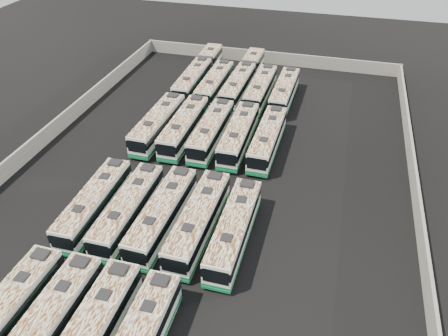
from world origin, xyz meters
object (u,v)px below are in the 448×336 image
(bus_midback_left, at_px, (184,127))
(bus_back_far_right, at_px, (284,92))
(bus_front_far_left, at_px, (4,317))
(bus_back_center, at_px, (243,78))
(bus_front_left, at_px, (46,328))
(bus_midfront_far_left, at_px, (95,203))
(bus_midback_right, at_px, (239,135))
(bus_midback_center, at_px, (211,131))
(bus_midfront_left, at_px, (128,209))
(bus_midfront_center, at_px, (162,214))
(bus_back_far_left, at_px, (199,72))
(bus_midfront_right, at_px, (198,220))
(bus_midback_far_left, at_px, (158,124))
(bus_midback_far_right, at_px, (268,139))
(bus_midfront_far_right, at_px, (234,230))
(bus_back_right, at_px, (260,89))
(bus_back_left, at_px, (215,84))

(bus_midback_left, relative_size, bus_back_far_right, 1.03)
(bus_front_far_left, distance_m, bus_back_center, 48.14)
(bus_front_left, relative_size, bus_midfront_far_left, 1.03)
(bus_back_far_right, bearing_deg, bus_midback_right, -103.41)
(bus_midback_center, bearing_deg, bus_midfront_left, -101.54)
(bus_front_left, height_order, bus_midfront_center, bus_front_left)
(bus_back_far_left, height_order, bus_back_far_right, bus_back_far_left)
(bus_front_left, distance_m, bus_midfront_center, 14.46)
(bus_midfront_right, height_order, bus_back_far_right, bus_midfront_right)
(bus_midback_far_left, distance_m, bus_midback_right, 10.72)
(bus_midback_far_right, xyz_separation_m, bus_back_far_left, (-14.49, 17.16, 0.01))
(bus_midback_right, relative_size, bus_back_far_right, 1.03)
(bus_midfront_far_right, bearing_deg, bus_front_far_left, -136.17)
(bus_back_far_right, bearing_deg, bus_midfront_center, -102.14)
(bus_midfront_right, xyz_separation_m, bus_back_center, (-3.56, 33.56, -0.04))
(bus_midfront_right, height_order, bus_midback_left, bus_midback_left)
(bus_midfront_left, relative_size, bus_midfront_right, 0.96)
(bus_front_left, xyz_separation_m, bus_midback_far_left, (-3.65, 30.31, 0.03))
(bus_back_right, bearing_deg, bus_midback_far_right, -74.11)
(bus_back_left, xyz_separation_m, bus_back_far_right, (10.68, 0.16, -0.03))
(bus_midfront_right, bearing_deg, bus_front_far_left, -126.56)
(bus_back_center, distance_m, bus_back_right, 4.78)
(bus_midback_right, bearing_deg, bus_front_far_left, -109.94)
(bus_midback_far_right, height_order, bus_back_far_left, bus_back_far_left)
(bus_midback_left, distance_m, bus_midback_center, 3.63)
(bus_midfront_left, height_order, bus_back_center, bus_back_center)
(bus_front_left, relative_size, bus_midback_far_right, 1.01)
(bus_front_far_left, height_order, bus_midback_right, bus_midback_right)
(bus_midfront_far_left, relative_size, bus_back_far_left, 0.63)
(bus_midfront_right, distance_m, bus_back_far_right, 30.42)
(bus_midback_center, relative_size, bus_midback_right, 0.99)
(bus_midback_left, relative_size, bus_back_right, 1.03)
(bus_midfront_right, height_order, bus_back_left, bus_midfront_right)
(bus_front_far_left, xyz_separation_m, bus_back_far_right, (14.29, 44.26, -0.01))
(bus_midback_far_right, height_order, bus_back_center, bus_midback_far_right)
(bus_midback_far_left, xyz_separation_m, bus_midback_right, (10.72, 0.21, -0.02))
(bus_front_left, height_order, bus_midback_far_right, bus_front_left)
(bus_midfront_far_left, relative_size, bus_midback_right, 0.97)
(bus_midback_far_left, bearing_deg, bus_back_far_right, 45.62)
(bus_midfront_far_left, distance_m, bus_back_far_right, 33.71)
(bus_midfront_far_left, distance_m, bus_back_left, 30.57)
(bus_midfront_left, xyz_separation_m, bus_back_center, (3.63, 33.78, 0.02))
(bus_midfront_right, bearing_deg, bus_midback_left, 115.08)
(bus_back_left, xyz_separation_m, bus_back_right, (7.08, 0.17, -0.02))
(bus_midback_far_left, height_order, bus_midback_right, bus_midback_far_left)
(bus_front_far_left, xyz_separation_m, bus_midback_far_left, (-0.00, 30.27, 0.06))
(bus_back_far_left, bearing_deg, bus_back_left, -44.32)
(bus_midfront_center, xyz_separation_m, bus_back_far_left, (-7.26, 33.66, 0.00))
(bus_back_center, bearing_deg, bus_midfront_right, -82.83)
(bus_midfront_center, bearing_deg, bus_midback_far_right, 67.82)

